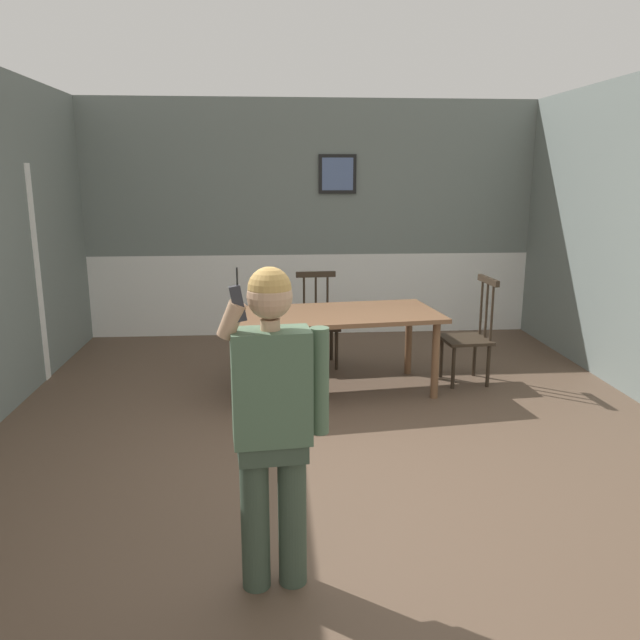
{
  "coord_description": "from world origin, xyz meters",
  "views": [
    {
      "loc": [
        -0.5,
        -4.09,
        2.0
      ],
      "look_at": [
        -0.22,
        -0.47,
        1.15
      ],
      "focal_mm": 35.17,
      "sensor_mm": 36.0,
      "label": 1
    }
  ],
  "objects_px": {
    "dining_table": "(335,321)",
    "chair_near_window": "(470,335)",
    "chair_by_doorway": "(318,322)",
    "person_figure": "(273,415)"
  },
  "relations": [
    {
      "from": "dining_table",
      "to": "chair_near_window",
      "type": "xyz_separation_m",
      "value": [
        1.33,
        0.16,
        -0.2
      ]
    },
    {
      "from": "chair_near_window",
      "to": "dining_table",
      "type": "bearing_deg",
      "value": 92.91
    },
    {
      "from": "chair_by_doorway",
      "to": "dining_table",
      "type": "bearing_deg",
      "value": 93.21
    },
    {
      "from": "chair_by_doorway",
      "to": "person_figure",
      "type": "relative_size",
      "value": 0.61
    },
    {
      "from": "dining_table",
      "to": "chair_near_window",
      "type": "distance_m",
      "value": 1.36
    },
    {
      "from": "chair_near_window",
      "to": "person_figure",
      "type": "xyz_separation_m",
      "value": [
        -1.91,
        -2.99,
        0.43
      ]
    },
    {
      "from": "chair_by_doorway",
      "to": "person_figure",
      "type": "xyz_separation_m",
      "value": [
        -0.48,
        -3.69,
        0.44
      ]
    },
    {
      "from": "dining_table",
      "to": "chair_by_doorway",
      "type": "height_order",
      "value": "chair_by_doorway"
    },
    {
      "from": "dining_table",
      "to": "person_figure",
      "type": "distance_m",
      "value": 2.9
    },
    {
      "from": "chair_near_window",
      "to": "chair_by_doorway",
      "type": "bearing_deg",
      "value": 60.26
    }
  ]
}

